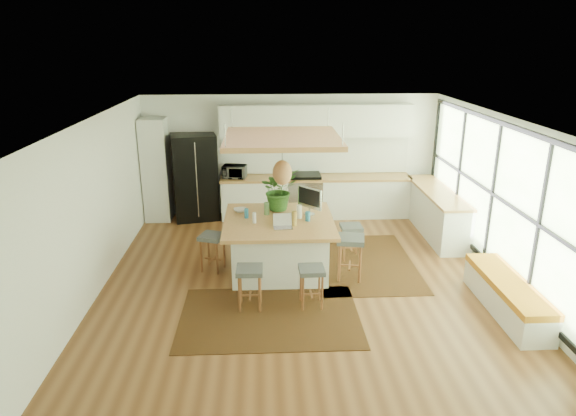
{
  "coord_description": "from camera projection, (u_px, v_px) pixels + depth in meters",
  "views": [
    {
      "loc": [
        -0.59,
        -7.73,
        3.85
      ],
      "look_at": [
        -0.2,
        0.5,
        1.1
      ],
      "focal_mm": 31.75,
      "sensor_mm": 36.0,
      "label": 1
    }
  ],
  "objects": [
    {
      "name": "island_bottle_5",
      "position": [
        309.0,
        216.0,
        8.53
      ],
      "size": [
        0.07,
        0.07,
        0.19
      ],
      "primitive_type": "cylinder",
      "color": "teal",
      "rests_on": "island"
    },
    {
      "name": "right_counter_top",
      "position": [
        439.0,
        192.0,
        10.31
      ],
      "size": [
        0.64,
        2.54,
        0.05
      ],
      "primitive_type": "cube",
      "color": "#A9713C",
      "rests_on": "right_counter_base"
    },
    {
      "name": "wall_left",
      "position": [
        96.0,
        206.0,
        8.0
      ],
      "size": [
        0.0,
        7.0,
        7.0
      ],
      "primitive_type": "plane",
      "rotation": [
        1.57,
        0.0,
        1.57
      ],
      "color": "white",
      "rests_on": "ground"
    },
    {
      "name": "back_counter_base",
      "position": [
        316.0,
        198.0,
        11.47
      ],
      "size": [
        4.2,
        0.6,
        0.88
      ],
      "primitive_type": "cube",
      "color": "white",
      "rests_on": "floor"
    },
    {
      "name": "range",
      "position": [
        305.0,
        195.0,
        11.44
      ],
      "size": [
        0.76,
        0.62,
        1.0
      ],
      "primitive_type": null,
      "color": "#A5A5AA",
      "rests_on": "floor"
    },
    {
      "name": "monitor",
      "position": [
        310.0,
        200.0,
        8.8
      ],
      "size": [
        0.5,
        0.52,
        0.49
      ],
      "primitive_type": null,
      "rotation": [
        0.0,
        0.0,
        -0.82
      ],
      "color": "#A5A5AA",
      "rests_on": "island"
    },
    {
      "name": "island_bottle_4",
      "position": [
        267.0,
        210.0,
        8.83
      ],
      "size": [
        0.07,
        0.07,
        0.19
      ],
      "primitive_type": "cylinder",
      "color": "#57834E",
      "rests_on": "island"
    },
    {
      "name": "island_bottle_2",
      "position": [
        295.0,
        220.0,
        8.33
      ],
      "size": [
        0.07,
        0.07,
        0.19
      ],
      "primitive_type": "cylinder",
      "color": "#AD8539",
      "rests_on": "island"
    },
    {
      "name": "island_bottle_0",
      "position": [
        246.0,
        213.0,
        8.67
      ],
      "size": [
        0.07,
        0.07,
        0.19
      ],
      "primitive_type": "cylinder",
      "color": "teal",
      "rests_on": "island"
    },
    {
      "name": "wall_right",
      "position": [
        501.0,
        200.0,
        8.29
      ],
      "size": [
        0.0,
        7.0,
        7.0
      ],
      "primitive_type": "plane",
      "rotation": [
        1.57,
        0.0,
        -1.57
      ],
      "color": "white",
      "rests_on": "ground"
    },
    {
      "name": "window_bench",
      "position": [
        507.0,
        296.0,
        7.49
      ],
      "size": [
        0.52,
        2.0,
        0.5
      ],
      "primitive_type": null,
      "color": "white",
      "rests_on": "floor"
    },
    {
      "name": "stool_near_left",
      "position": [
        250.0,
        286.0,
        7.56
      ],
      "size": [
        0.39,
        0.39,
        0.66
      ],
      "primitive_type": null,
      "rotation": [
        0.0,
        0.0,
        -0.02
      ],
      "color": "#414548",
      "rests_on": "floor"
    },
    {
      "name": "upper_cabinets",
      "position": [
        316.0,
        121.0,
        11.06
      ],
      "size": [
        4.2,
        0.34,
        0.7
      ],
      "primitive_type": "cube",
      "color": "white",
      "rests_on": "wall_back"
    },
    {
      "name": "stool_left_side",
      "position": [
        213.0,
        251.0,
        8.81
      ],
      "size": [
        0.5,
        0.5,
        0.66
      ],
      "primitive_type": null,
      "rotation": [
        0.0,
        0.0,
        -1.91
      ],
      "color": "#414548",
      "rests_on": "floor"
    },
    {
      "name": "rug_near",
      "position": [
        270.0,
        317.0,
        7.4
      ],
      "size": [
        2.6,
        1.8,
        0.01
      ],
      "primitive_type": "cube",
      "color": "black",
      "rests_on": "floor"
    },
    {
      "name": "island_bottle_3",
      "position": [
        299.0,
        213.0,
        8.67
      ],
      "size": [
        0.07,
        0.07,
        0.19
      ],
      "primitive_type": "cylinder",
      "color": "white",
      "rests_on": "island"
    },
    {
      "name": "back_counter_top",
      "position": [
        316.0,
        178.0,
        11.32
      ],
      "size": [
        4.24,
        0.64,
        0.05
      ],
      "primitive_type": "cube",
      "color": "#A9713C",
      "rests_on": "back_counter_base"
    },
    {
      "name": "ceiling_panel",
      "position": [
        282.0,
        155.0,
        8.29
      ],
      "size": [
        1.86,
        1.86,
        0.8
      ],
      "primitive_type": null,
      "color": "#A9713C",
      "rests_on": "ceiling"
    },
    {
      "name": "ceiling",
      "position": [
        303.0,
        118.0,
        7.71
      ],
      "size": [
        7.0,
        7.0,
        0.0
      ],
      "primitive_type": "plane",
      "rotation": [
        3.14,
        0.0,
        0.0
      ],
      "color": "white",
      "rests_on": "ground"
    },
    {
      "name": "floor",
      "position": [
        301.0,
        279.0,
        8.57
      ],
      "size": [
        7.0,
        7.0,
        0.0
      ],
      "primitive_type": "plane",
      "color": "brown",
      "rests_on": "ground"
    },
    {
      "name": "microwave",
      "position": [
        235.0,
        170.0,
        11.19
      ],
      "size": [
        0.54,
        0.36,
        0.34
      ],
      "primitive_type": "imported",
      "rotation": [
        0.0,
        0.0,
        -0.16
      ],
      "color": "#A5A5AA",
      "rests_on": "back_counter_top"
    },
    {
      "name": "island_bowl",
      "position": [
        240.0,
        210.0,
        9.01
      ],
      "size": [
        0.27,
        0.27,
        0.06
      ],
      "primitive_type": "imported",
      "rotation": [
        0.0,
        0.0,
        0.18
      ],
      "color": "white",
      "rests_on": "island"
    },
    {
      "name": "fridge",
      "position": [
        195.0,
        178.0,
        11.21
      ],
      "size": [
        1.08,
        0.92,
        1.9
      ],
      "primitive_type": null,
      "rotation": [
        0.0,
        0.0,
        0.21
      ],
      "color": "black",
      "rests_on": "floor"
    },
    {
      "name": "stool_right_front",
      "position": [
        350.0,
        259.0,
        8.49
      ],
      "size": [
        0.52,
        0.52,
        0.75
      ],
      "primitive_type": null,
      "rotation": [
        0.0,
        0.0,
        1.38
      ],
      "color": "#414548",
      "rests_on": "floor"
    },
    {
      "name": "backsplash",
      "position": [
        315.0,
        155.0,
        11.46
      ],
      "size": [
        4.2,
        0.02,
        0.8
      ],
      "primitive_type": "cube",
      "color": "white",
      "rests_on": "wall_back"
    },
    {
      "name": "island_bottle_1",
      "position": [
        255.0,
        218.0,
        8.44
      ],
      "size": [
        0.07,
        0.07,
        0.19
      ],
      "primitive_type": "cylinder",
      "color": "silver",
      "rests_on": "island"
    },
    {
      "name": "rug_right",
      "position": [
        363.0,
        262.0,
        9.2
      ],
      "size": [
        1.8,
        2.6,
        0.01
      ],
      "primitive_type": "cube",
      "color": "black",
      "rests_on": "floor"
    },
    {
      "name": "wall_front",
      "position": [
        329.0,
        316.0,
        4.83
      ],
      "size": [
        6.5,
        0.0,
        6.5
      ],
      "primitive_type": "plane",
      "rotation": [
        -1.57,
        0.0,
        0.0
      ],
      "color": "white",
      "rests_on": "ground"
    },
    {
      "name": "wall_back",
      "position": [
        291.0,
        155.0,
        11.46
      ],
      "size": [
        6.5,
        0.0,
        6.5
      ],
      "primitive_type": "plane",
      "rotation": [
        1.57,
        0.0,
        0.0
      ],
      "color": "white",
      "rests_on": "ground"
    },
    {
      "name": "laptop",
      "position": [
        283.0,
        221.0,
        8.21
      ],
      "size": [
        0.33,
        0.34,
        0.23
      ],
      "primitive_type": null,
      "rotation": [
        0.0,
        0.0,
        0.06
      ],
      "color": "#A5A5AA",
      "rests_on": "island"
    },
    {
      "name": "right_counter_base",
      "position": [
        436.0,
        213.0,
        10.46
      ],
      "size": [
        0.6,
        2.5,
        0.88
      ],
      "primitive_type": "cube",
      "color": "white",
      "rests_on": "floor"
    },
    {
      "name": "stool_near_right",
      "position": [
        311.0,
        285.0,
        7.61
      ],
      "size": [
        0.39,
        0.39,
        0.63
      ],
      "primitive_type": null,
      "rotation": [
        0.0,
        0.0,
        0.03
      ],
      "color": "#414548",
      "rests_on": "floor"
    },
    {
      "name": "island",
      "position": [
        279.0,
        245.0,
        8.78
      ],
      "size": [
        1.85,
        1.85,
        0.93
      ],
      "primitive_type": null,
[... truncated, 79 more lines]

